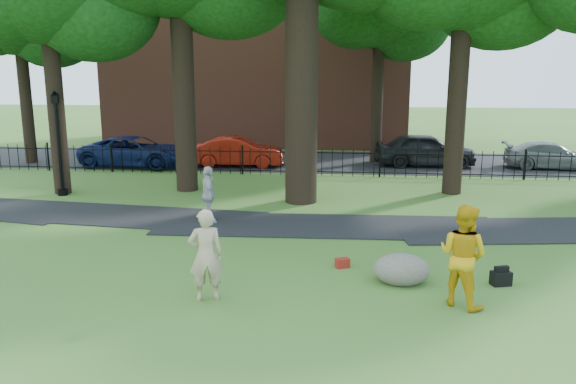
# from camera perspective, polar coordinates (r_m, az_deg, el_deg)

# --- Properties ---
(ground) EXTENTS (120.00, 120.00, 0.00)m
(ground) POSITION_cam_1_polar(r_m,az_deg,el_deg) (12.99, -1.23, -8.03)
(ground) COLOR #366322
(ground) RESTS_ON ground
(footpath) EXTENTS (36.07, 3.85, 0.03)m
(footpath) POSITION_cam_1_polar(r_m,az_deg,el_deg) (16.62, 3.88, -3.50)
(footpath) COLOR black
(footpath) RESTS_ON ground
(street) EXTENTS (80.00, 7.00, 0.02)m
(street) POSITION_cam_1_polar(r_m,az_deg,el_deg) (28.49, 2.80, 3.14)
(street) COLOR black
(street) RESTS_ON ground
(iron_fence) EXTENTS (44.00, 0.04, 1.20)m
(iron_fence) POSITION_cam_1_polar(r_m,az_deg,el_deg) (24.45, 2.28, 3.06)
(iron_fence) COLOR black
(iron_fence) RESTS_ON ground
(brick_building) EXTENTS (18.00, 8.00, 12.00)m
(brick_building) POSITION_cam_1_polar(r_m,az_deg,el_deg) (36.54, -2.85, 14.59)
(brick_building) COLOR brown
(brick_building) RESTS_ON ground
(woman) EXTENTS (0.78, 0.63, 1.88)m
(woman) POSITION_cam_1_polar(r_m,az_deg,el_deg) (11.25, -8.35, -6.36)
(woman) COLOR tan
(woman) RESTS_ON ground
(man) EXTENTS (1.25, 1.22, 2.03)m
(man) POSITION_cam_1_polar(r_m,az_deg,el_deg) (11.39, 17.34, -6.16)
(man) COLOR gold
(man) RESTS_ON ground
(pedestrian) EXTENTS (0.75, 1.10, 1.73)m
(pedestrian) POSITION_cam_1_polar(r_m,az_deg,el_deg) (16.88, -8.08, -0.31)
(pedestrian) COLOR #B9B8BD
(pedestrian) RESTS_ON ground
(boulder) EXTENTS (1.46, 1.30, 0.70)m
(boulder) POSITION_cam_1_polar(r_m,az_deg,el_deg) (12.45, 11.46, -7.48)
(boulder) COLOR #6D6B5B
(boulder) RESTS_ON ground
(lamppost) EXTENTS (0.38, 0.38, 3.81)m
(lamppost) POSITION_cam_1_polar(r_m,az_deg,el_deg) (22.00, -22.26, 4.46)
(lamppost) COLOR black
(lamppost) RESTS_ON ground
(backpack) EXTENTS (0.46, 0.36, 0.30)m
(backpack) POSITION_cam_1_polar(r_m,az_deg,el_deg) (12.96, 20.81, -8.19)
(backpack) COLOR black
(backpack) RESTS_ON ground
(red_bag) EXTENTS (0.37, 0.31, 0.22)m
(red_bag) POSITION_cam_1_polar(r_m,az_deg,el_deg) (13.24, 5.54, -7.19)
(red_bag) COLOR maroon
(red_bag) RESTS_ON ground
(red_sedan) EXTENTS (4.39, 1.78, 1.42)m
(red_sedan) POSITION_cam_1_polar(r_m,az_deg,el_deg) (26.87, -5.09, 4.09)
(red_sedan) COLOR maroon
(red_sedan) RESTS_ON ground
(navy_van) EXTENTS (5.32, 2.70, 1.44)m
(navy_van) POSITION_cam_1_polar(r_m,az_deg,el_deg) (27.72, -15.22, 3.98)
(navy_van) COLOR #0E1948
(navy_van) RESTS_ON ground
(grey_car) EXTENTS (4.77, 2.08, 1.60)m
(grey_car) POSITION_cam_1_polar(r_m,az_deg,el_deg) (27.62, 13.78, 4.20)
(grey_car) COLOR black
(grey_car) RESTS_ON ground
(silver_car) EXTENTS (4.38, 2.08, 1.23)m
(silver_car) POSITION_cam_1_polar(r_m,az_deg,el_deg) (28.90, 25.16, 3.36)
(silver_car) COLOR gray
(silver_car) RESTS_ON ground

